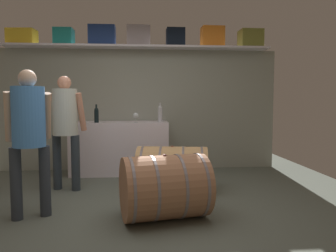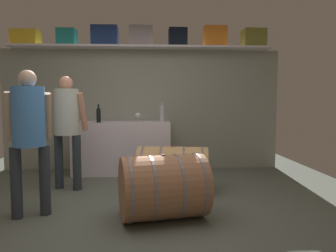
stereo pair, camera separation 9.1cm
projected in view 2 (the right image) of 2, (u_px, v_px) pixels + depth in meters
ground_plane at (138, 198)px, 3.89m from camera, size 5.99×7.82×0.02m
back_wall_panel at (142, 110)px, 5.54m from camera, size 4.79×0.10×2.08m
high_shelf_board at (142, 47)px, 5.31m from camera, size 4.40×0.40×0.03m
toolcase_yellow at (26, 38)px, 5.20m from camera, size 0.45×0.29×0.25m
toolcase_teal at (67, 38)px, 5.23m from camera, size 0.31×0.26×0.27m
toolcase_navy at (105, 36)px, 5.26m from camera, size 0.44×0.24×0.33m
toolcase_grey at (141, 36)px, 5.29m from camera, size 0.40×0.22×0.34m
toolcase_black at (178, 38)px, 5.32m from camera, size 0.31×0.25×0.31m
toolcase_orange at (215, 37)px, 5.35m from camera, size 0.38×0.26×0.34m
toolcase_olive at (253, 39)px, 5.39m from camera, size 0.38×0.30×0.30m
work_cabinet at (122, 147)px, 5.21m from camera, size 1.57×0.60×0.86m
wine_bottle_dark at (99, 115)px, 4.92m from camera, size 0.07×0.07×0.29m
wine_bottle_clear at (162, 113)px, 5.10m from camera, size 0.08×0.08×0.31m
wine_glass at (138, 116)px, 4.96m from camera, size 0.09×0.09×0.15m
wine_barrel_near at (163, 187)px, 3.17m from camera, size 0.95×0.80×0.65m
wine_barrel_far at (173, 169)px, 4.16m from camera, size 0.99×0.71×0.60m
winemaker_pouring at (29, 128)px, 3.18m from camera, size 0.49×0.44×1.50m
visitor_tasting at (67, 120)px, 4.20m from camera, size 0.49×0.42×1.52m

